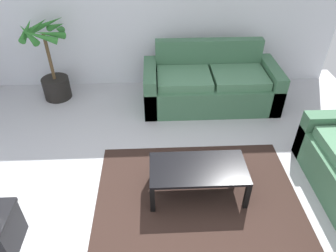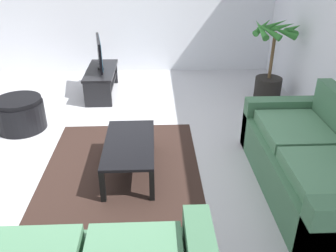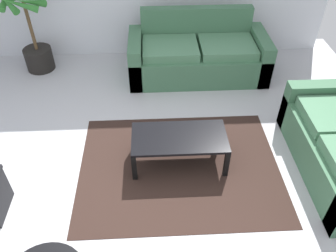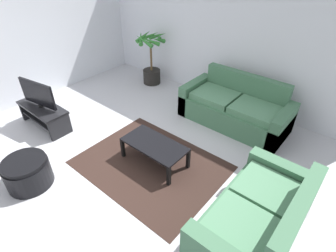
{
  "view_description": "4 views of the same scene",
  "coord_description": "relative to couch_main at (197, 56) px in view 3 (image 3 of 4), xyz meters",
  "views": [
    {
      "loc": [
        0.06,
        -1.85,
        2.67
      ],
      "look_at": [
        0.19,
        0.83,
        0.64
      ],
      "focal_mm": 33.17,
      "sensor_mm": 36.0,
      "label": 1
    },
    {
      "loc": [
        3.7,
        0.73,
        2.22
      ],
      "look_at": [
        0.54,
        0.86,
        0.58
      ],
      "focal_mm": 37.62,
      "sensor_mm": 36.0,
      "label": 2
    },
    {
      "loc": [
        0.23,
        -2.2,
        2.84
      ],
      "look_at": [
        0.37,
        0.44,
        0.54
      ],
      "focal_mm": 36.58,
      "sensor_mm": 36.0,
      "label": 3
    },
    {
      "loc": [
        2.71,
        -1.86,
        2.96
      ],
      "look_at": [
        0.59,
        0.66,
        0.64
      ],
      "focal_mm": 28.53,
      "sensor_mm": 36.0,
      "label": 4
    }
  ],
  "objects": [
    {
      "name": "couch_main",
      "position": [
        0.0,
        0.0,
        0.0
      ],
      "size": [
        2.01,
        0.9,
        0.9
      ],
      "color": "#3F6B4C",
      "rests_on": "ground"
    },
    {
      "name": "area_rug",
      "position": [
        -0.41,
        -1.93,
        -0.3
      ],
      "size": [
        2.2,
        1.7,
        0.01
      ],
      "primitive_type": "cube",
      "color": "black",
      "rests_on": "ground"
    },
    {
      "name": "potted_palm",
      "position": [
        -2.41,
        0.27,
        0.23
      ],
      "size": [
        0.7,
        0.7,
        1.25
      ],
      "color": "black",
      "rests_on": "ground"
    },
    {
      "name": "coffee_table",
      "position": [
        -0.41,
        -1.83,
        0.02
      ],
      "size": [
        1.02,
        0.52,
        0.37
      ],
      "color": "black",
      "rests_on": "ground"
    },
    {
      "name": "ground_plane",
      "position": [
        -0.9,
        -2.28,
        -0.3
      ],
      "size": [
        6.6,
        6.6,
        0.0
      ],
      "primitive_type": "plane",
      "color": "#B2B2B7"
    }
  ]
}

